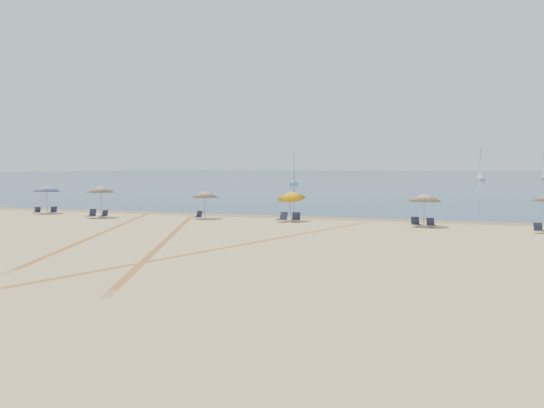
{
  "coord_description": "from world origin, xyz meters",
  "views": [
    {
      "loc": [
        13.23,
        -19.96,
        4.18
      ],
      "look_at": [
        0.0,
        20.0,
        1.3
      ],
      "focal_mm": 37.4,
      "sensor_mm": 36.0,
      "label": 1
    }
  ],
  "objects_px": {
    "chair_2": "(92,214)",
    "umbrella_0": "(47,188)",
    "umbrella_1": "(101,189)",
    "chair_0": "(37,211)",
    "chair_8": "(431,223)",
    "umbrella_3": "(291,195)",
    "umbrella_4": "(424,197)",
    "sailboat_2": "(294,173)",
    "chair_5": "(283,218)",
    "chair_4": "(198,215)",
    "sailboat_0": "(543,171)",
    "chair_1": "(53,211)",
    "chair_6": "(296,218)",
    "chair_3": "(104,215)",
    "chair_9": "(539,229)",
    "umbrella_2": "(204,194)",
    "chair_7": "(416,223)",
    "sailboat_1": "(480,171)"
  },
  "relations": [
    {
      "from": "chair_2",
      "to": "chair_1",
      "type": "bearing_deg",
      "value": 158.22
    },
    {
      "from": "chair_4",
      "to": "chair_6",
      "type": "bearing_deg",
      "value": 18.37
    },
    {
      "from": "sailboat_0",
      "to": "sailboat_1",
      "type": "distance_m",
      "value": 26.28
    },
    {
      "from": "umbrella_2",
      "to": "chair_7",
      "type": "xyz_separation_m",
      "value": [
        16.21,
        -1.03,
        -1.64
      ]
    },
    {
      "from": "umbrella_4",
      "to": "chair_7",
      "type": "distance_m",
      "value": 1.89
    },
    {
      "from": "chair_1",
      "to": "chair_5",
      "type": "xyz_separation_m",
      "value": [
        20.9,
        -0.63,
        0.05
      ]
    },
    {
      "from": "chair_7",
      "to": "chair_8",
      "type": "height_order",
      "value": "chair_7"
    },
    {
      "from": "umbrella_1",
      "to": "chair_3",
      "type": "xyz_separation_m",
      "value": [
        0.56,
        -0.4,
        -2.01
      ]
    },
    {
      "from": "umbrella_1",
      "to": "chair_4",
      "type": "xyz_separation_m",
      "value": [
        8.09,
        1.08,
        -2.0
      ]
    },
    {
      "from": "chair_1",
      "to": "sailboat_2",
      "type": "bearing_deg",
      "value": 71.13
    },
    {
      "from": "chair_2",
      "to": "umbrella_3",
      "type": "bearing_deg",
      "value": 12.47
    },
    {
      "from": "umbrella_4",
      "to": "sailboat_2",
      "type": "distance_m",
      "value": 87.16
    },
    {
      "from": "umbrella_3",
      "to": "chair_4",
      "type": "relative_size",
      "value": 3.28
    },
    {
      "from": "chair_5",
      "to": "chair_4",
      "type": "bearing_deg",
      "value": -166.14
    },
    {
      "from": "umbrella_3",
      "to": "chair_2",
      "type": "xyz_separation_m",
      "value": [
        -15.55,
        -2.96,
        -1.66
      ]
    },
    {
      "from": "chair_1",
      "to": "chair_6",
      "type": "relative_size",
      "value": 0.97
    },
    {
      "from": "chair_9",
      "to": "umbrella_0",
      "type": "bearing_deg",
      "value": 163.55
    },
    {
      "from": "chair_4",
      "to": "chair_5",
      "type": "xyz_separation_m",
      "value": [
        6.94,
        -0.21,
        0.04
      ]
    },
    {
      "from": "umbrella_3",
      "to": "chair_8",
      "type": "distance_m",
      "value": 10.47
    },
    {
      "from": "chair_1",
      "to": "chair_7",
      "type": "bearing_deg",
      "value": -21.71
    },
    {
      "from": "umbrella_2",
      "to": "chair_0",
      "type": "distance_m",
      "value": 15.56
    },
    {
      "from": "chair_2",
      "to": "umbrella_0",
      "type": "bearing_deg",
      "value": 158.81
    },
    {
      "from": "umbrella_1",
      "to": "chair_0",
      "type": "distance_m",
      "value": 7.42
    },
    {
      "from": "chair_3",
      "to": "chair_4",
      "type": "relative_size",
      "value": 0.81
    },
    {
      "from": "umbrella_2",
      "to": "sailboat_2",
      "type": "bearing_deg",
      "value": 101.18
    },
    {
      "from": "chair_1",
      "to": "chair_9",
      "type": "relative_size",
      "value": 1.05
    },
    {
      "from": "umbrella_0",
      "to": "chair_8",
      "type": "bearing_deg",
      "value": -2.08
    },
    {
      "from": "sailboat_2",
      "to": "umbrella_1",
      "type": "bearing_deg",
      "value": -95.97
    },
    {
      "from": "sailboat_2",
      "to": "chair_3",
      "type": "bearing_deg",
      "value": -95.62
    },
    {
      "from": "chair_3",
      "to": "chair_9",
      "type": "xyz_separation_m",
      "value": [
        31.49,
        -0.16,
        0.01
      ]
    },
    {
      "from": "chair_0",
      "to": "sailboat_0",
      "type": "distance_m",
      "value": 159.64
    },
    {
      "from": "umbrella_3",
      "to": "sailboat_1",
      "type": "bearing_deg",
      "value": 82.29
    },
    {
      "from": "chair_1",
      "to": "chair_2",
      "type": "bearing_deg",
      "value": -43.51
    },
    {
      "from": "chair_9",
      "to": "chair_4",
      "type": "bearing_deg",
      "value": 163.11
    },
    {
      "from": "umbrella_3",
      "to": "chair_3",
      "type": "height_order",
      "value": "umbrella_3"
    },
    {
      "from": "chair_1",
      "to": "chair_3",
      "type": "bearing_deg",
      "value": -36.53
    },
    {
      "from": "chair_4",
      "to": "chair_6",
      "type": "xyz_separation_m",
      "value": [
        7.89,
        0.03,
        0.04
      ]
    },
    {
      "from": "chair_9",
      "to": "sailboat_1",
      "type": "bearing_deg",
      "value": 76.72
    },
    {
      "from": "umbrella_1",
      "to": "sailboat_2",
      "type": "xyz_separation_m",
      "value": [
        -7.53,
        82.09,
        0.1
      ]
    },
    {
      "from": "umbrella_2",
      "to": "chair_2",
      "type": "xyz_separation_m",
      "value": [
        -8.58,
        -2.6,
        -1.62
      ]
    },
    {
      "from": "chair_3",
      "to": "chair_5",
      "type": "height_order",
      "value": "chair_5"
    },
    {
      "from": "umbrella_3",
      "to": "chair_3",
      "type": "xyz_separation_m",
      "value": [
        -14.78,
        -2.41,
        -1.71
      ]
    },
    {
      "from": "chair_6",
      "to": "sailboat_2",
      "type": "relative_size",
      "value": 0.1
    },
    {
      "from": "umbrella_0",
      "to": "sailboat_2",
      "type": "distance_m",
      "value": 80.29
    },
    {
      "from": "chair_2",
      "to": "chair_8",
      "type": "height_order",
      "value": "chair_2"
    },
    {
      "from": "umbrella_0",
      "to": "chair_3",
      "type": "xyz_separation_m",
      "value": [
        7.32,
        -2.21,
        -1.9
      ]
    },
    {
      "from": "umbrella_3",
      "to": "chair_0",
      "type": "relative_size",
      "value": 3.4
    },
    {
      "from": "chair_8",
      "to": "sailboat_0",
      "type": "height_order",
      "value": "sailboat_0"
    },
    {
      "from": "chair_0",
      "to": "chair_8",
      "type": "distance_m",
      "value": 32.66
    },
    {
      "from": "chair_5",
      "to": "chair_6",
      "type": "bearing_deg",
      "value": 29.94
    }
  ]
}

